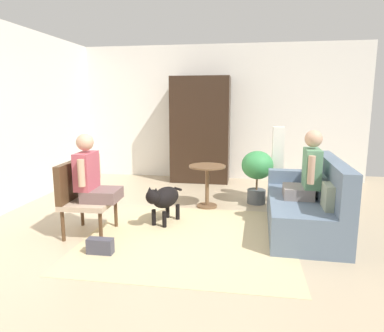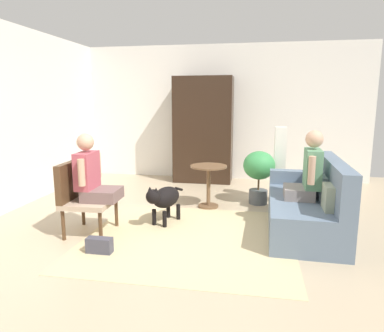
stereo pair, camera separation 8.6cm
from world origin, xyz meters
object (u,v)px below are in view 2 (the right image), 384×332
Objects in this scene: armoire_cabinet at (203,130)px; dog at (164,198)px; armchair at (81,192)px; column_lamp at (279,165)px; round_end_table at (209,179)px; potted_plant at (259,170)px; handbag at (99,245)px; person_on_couch at (308,172)px; couch at (309,207)px; person_on_armchair at (92,175)px.

dog is at bearing -92.82° from armoire_cabinet.
armoire_cabinet is at bearing 71.21° from armchair.
armoire_cabinet is (-1.43, 1.24, 0.44)m from column_lamp.
round_end_table is 0.83m from potted_plant.
dog is (-0.48, -0.83, -0.09)m from round_end_table.
armchair reaches higher than handbag.
person_on_couch is 1.29× the size of round_end_table.
armoire_cabinet is at bearing 101.18° from round_end_table.
couch is 0.84× the size of armoire_cabinet.
couch reaches higher than handbag.
couch is 1.37m from column_lamp.
person_on_couch reaches higher than potted_plant.
armchair reaches higher than round_end_table.
armchair is 1.05× the size of potted_plant.
person_on_armchair is at bearing -140.39° from potted_plant.
dog reaches higher than handbag.
armoire_cabinet is at bearing 87.18° from dog.
person_on_armchair is 0.96× the size of potted_plant.
potted_plant is 1.88m from armoire_cabinet.
person_on_armchair is at bearing 119.83° from handbag.
person_on_armchair reaches higher than couch.
couch is 3.16m from armoire_cabinet.
round_end_table is 2.34× the size of handbag.
round_end_table reaches higher than handbag.
couch is 2.07× the size of potted_plant.
armoire_cabinet is (-1.72, 2.55, 0.72)m from couch.
couch is at bearing -60.88° from potted_plant.
handbag is at bearing -60.17° from person_on_armchair.
dog is at bearing 28.48° from armchair.
round_end_table is at bearing 63.41° from handbag.
round_end_table is (1.40, 1.33, -0.07)m from armchair.
handbag is at bearing -130.10° from column_lamp.
potted_plant is 0.70× the size of column_lamp.
dog is at bearing -178.56° from couch.
dog is (0.93, 0.50, -0.17)m from armchair.
round_end_table is 0.31× the size of armoire_cabinet.
couch is 2.84m from armchair.
column_lamp reaches higher than handbag.
person_on_couch is at bearing -56.79° from armoire_cabinet.
couch is 1.97× the size of armchair.
potted_plant is at bearing -148.79° from column_lamp.
potted_plant reaches higher than round_end_table.
person_on_couch is 1.86m from dog.
round_end_table is at bearing -78.82° from armoire_cabinet.
round_end_table reaches higher than dog.
armchair is 1.36× the size of round_end_table.
person_on_couch reaches higher than couch.
potted_plant is (-0.62, 1.11, 0.23)m from couch.
couch reaches higher than dog.
couch is 2.07× the size of person_on_couch.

